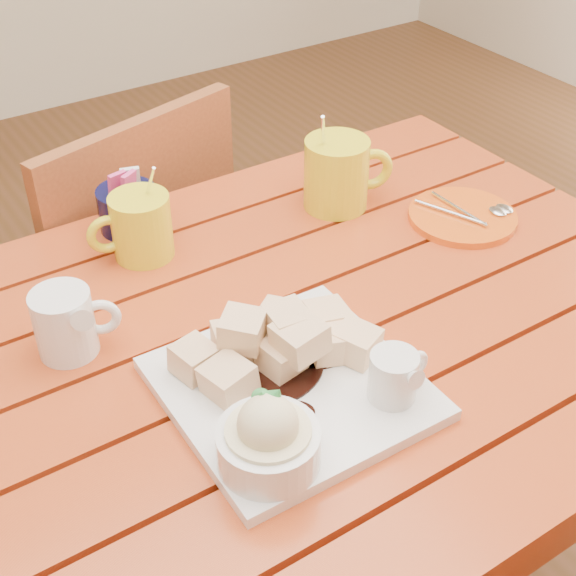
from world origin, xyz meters
TOP-DOWN VIEW (x-y plane):
  - table at (0.00, 0.00)m, footprint 1.20×0.79m
  - dessert_plate at (-0.04, -0.12)m, footprint 0.28×0.28m
  - coffee_mug_left at (-0.05, 0.26)m, footprint 0.12×0.09m
  - coffee_mug_right at (0.27, 0.21)m, footprint 0.14×0.10m
  - cream_pitcher at (-0.21, 0.11)m, footprint 0.11×0.09m
  - sugar_caddy at (-0.03, 0.33)m, footprint 0.09×0.09m
  - orange_saucer at (0.40, 0.07)m, footprint 0.17×0.17m
  - chair_far at (0.02, 0.57)m, footprint 0.49×0.49m

SIDE VIEW (x-z plane):
  - chair_far at x=0.02m, z-range 0.05..0.90m
  - table at x=0.00m, z-range 0.27..1.02m
  - orange_saucer at x=0.40m, z-range 0.75..0.76m
  - dessert_plate at x=-0.04m, z-range 0.73..0.84m
  - sugar_caddy at x=-0.03m, z-range 0.74..0.83m
  - cream_pitcher at x=-0.21m, z-range 0.75..0.84m
  - coffee_mug_left at x=-0.05m, z-range 0.73..0.87m
  - coffee_mug_right at x=0.27m, z-range 0.72..0.89m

